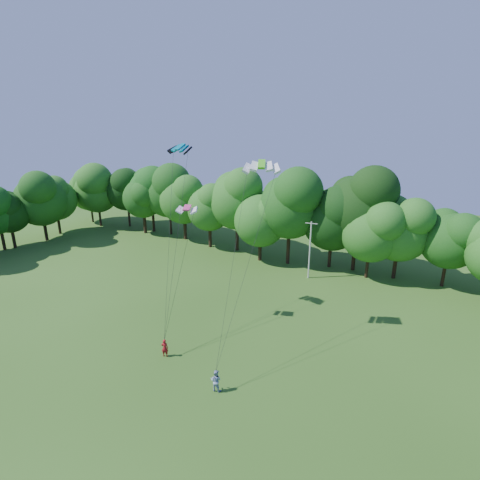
% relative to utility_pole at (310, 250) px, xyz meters
% --- Properties ---
extents(ground, '(160.00, 160.00, 0.00)m').
position_rel_utility_pole_xyz_m(ground, '(-1.79, -30.96, -3.88)').
color(ground, '#294D15').
rests_on(ground, ground).
extents(utility_pole, '(1.50, 0.28, 7.51)m').
position_rel_utility_pole_xyz_m(utility_pole, '(0.00, 0.00, 0.00)').
color(utility_pole, beige).
rests_on(utility_pole, ground).
extents(kite_flyer_left, '(0.70, 0.58, 1.65)m').
position_rel_utility_pole_xyz_m(kite_flyer_left, '(-5.70, -22.09, -3.05)').
color(kite_flyer_left, maroon).
rests_on(kite_flyer_left, ground).
extents(kite_flyer_right, '(0.93, 0.76, 1.77)m').
position_rel_utility_pole_xyz_m(kite_flyer_right, '(0.44, -23.72, -2.99)').
color(kite_flyer_right, '#8DA0C4').
rests_on(kite_flyer_right, ground).
extents(kite_teal, '(2.63, 1.47, 0.64)m').
position_rel_utility_pole_xyz_m(kite_teal, '(-9.24, -13.75, 13.19)').
color(kite_teal, '#046F86').
rests_on(kite_teal, ground).
extents(kite_green, '(3.38, 2.46, 0.73)m').
position_rel_utility_pole_xyz_m(kite_green, '(-0.47, -14.13, 12.04)').
color(kite_green, '#4BC71D').
rests_on(kite_green, ground).
extents(kite_pink, '(2.17, 1.54, 0.45)m').
position_rel_utility_pole_xyz_m(kite_pink, '(-7.33, -15.71, 7.83)').
color(kite_pink, '#CB387A').
rests_on(kite_pink, ground).
extents(tree_back_west, '(8.85, 8.85, 12.87)m').
position_rel_utility_pole_xyz_m(tree_back_west, '(-31.74, 7.35, 4.16)').
color(tree_back_west, '#311C13').
rests_on(tree_back_west, ground).
extents(tree_back_center, '(9.67, 9.67, 14.07)m').
position_rel_utility_pole_xyz_m(tree_back_center, '(4.52, 5.50, 4.91)').
color(tree_back_center, black).
rests_on(tree_back_center, ground).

